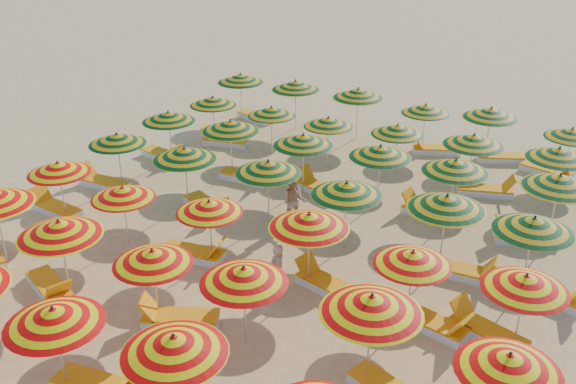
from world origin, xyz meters
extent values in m
plane|color=#E6B766|center=(0.00, 0.00, 0.00)|extent=(120.00, 120.00, 0.00)
cylinder|color=silver|center=(-1.33, -6.45, 0.93)|extent=(0.04, 0.04, 1.86)
cone|color=#DE6100|center=(-1.33, -6.45, 1.74)|extent=(2.39, 2.39, 0.35)
sphere|color=black|center=(-1.33, -6.45, 1.94)|extent=(0.06, 0.06, 0.06)
cylinder|color=silver|center=(1.16, -6.15, 0.95)|extent=(0.04, 0.04, 1.91)
cone|color=#DE6100|center=(1.16, -6.15, 1.78)|extent=(2.42, 2.42, 0.36)
sphere|color=black|center=(1.16, -6.15, 1.99)|extent=(0.06, 0.06, 0.06)
cylinder|color=silver|center=(-6.21, -3.58, 0.99)|extent=(0.04, 0.04, 1.98)
cylinder|color=silver|center=(-3.58, -4.01, 0.98)|extent=(0.04, 0.04, 1.96)
cone|color=#DE6100|center=(-3.58, -4.01, 1.83)|extent=(2.17, 2.17, 0.37)
sphere|color=black|center=(-3.58, -4.01, 2.05)|extent=(0.07, 0.07, 0.07)
cylinder|color=silver|center=(-1.10, -3.82, 0.88)|extent=(0.03, 0.03, 1.77)
cone|color=#DE6100|center=(-1.10, -3.82, 1.65)|extent=(1.79, 1.79, 0.34)
sphere|color=black|center=(-1.10, -3.82, 1.84)|extent=(0.06, 0.06, 0.06)
cylinder|color=silver|center=(1.09, -3.65, 0.92)|extent=(0.04, 0.04, 1.85)
cone|color=#DE6100|center=(1.09, -3.65, 1.72)|extent=(2.34, 2.34, 0.35)
sphere|color=black|center=(1.09, -3.65, 1.93)|extent=(0.06, 0.06, 0.06)
cylinder|color=silver|center=(3.82, -3.61, 0.99)|extent=(0.04, 0.04, 1.99)
cone|color=#DE6100|center=(3.82, -3.61, 1.86)|extent=(2.33, 2.33, 0.38)
sphere|color=black|center=(3.82, -3.61, 2.07)|extent=(0.07, 0.07, 0.07)
cone|color=#DE6100|center=(6.38, -3.92, 1.70)|extent=(2.24, 2.24, 0.35)
sphere|color=black|center=(6.38, -3.92, 1.90)|extent=(0.06, 0.06, 0.06)
cylinder|color=silver|center=(-6.50, -1.13, 0.89)|extent=(0.03, 0.03, 1.77)
cone|color=#DE6100|center=(-6.50, -1.13, 1.65)|extent=(1.77, 1.77, 0.34)
sphere|color=black|center=(-6.50, -1.13, 1.85)|extent=(0.06, 0.06, 0.06)
cylinder|color=silver|center=(-3.88, -1.49, 0.85)|extent=(0.03, 0.03, 1.70)
cone|color=#DE6100|center=(-3.88, -1.49, 1.59)|extent=(2.17, 2.17, 0.32)
sphere|color=black|center=(-3.88, -1.49, 1.78)|extent=(0.06, 0.06, 0.06)
cylinder|color=silver|center=(-1.39, -1.16, 0.86)|extent=(0.03, 0.03, 1.71)
cone|color=#DE6100|center=(-1.39, -1.16, 1.60)|extent=(1.94, 1.94, 0.33)
sphere|color=black|center=(-1.39, -1.16, 1.79)|extent=(0.06, 0.06, 0.06)
cylinder|color=silver|center=(1.34, -1.05, 0.97)|extent=(0.04, 0.04, 1.94)
cone|color=#DE6100|center=(1.34, -1.05, 1.81)|extent=(2.42, 2.42, 0.37)
sphere|color=black|center=(1.34, -1.05, 2.02)|extent=(0.06, 0.06, 0.06)
cylinder|color=silver|center=(3.92, -1.26, 0.86)|extent=(0.03, 0.03, 1.72)
cone|color=#DE6100|center=(3.92, -1.26, 1.61)|extent=(1.88, 1.88, 0.33)
sphere|color=black|center=(3.92, -1.26, 1.79)|extent=(0.06, 0.06, 0.06)
cylinder|color=silver|center=(6.26, -1.23, 0.89)|extent=(0.03, 0.03, 1.78)
cone|color=#DE6100|center=(6.26, -1.23, 1.66)|extent=(1.91, 1.91, 0.34)
sphere|color=black|center=(6.26, -1.23, 1.85)|extent=(0.06, 0.06, 0.06)
cylinder|color=silver|center=(-6.49, 1.37, 0.90)|extent=(0.03, 0.03, 1.81)
cone|color=#625505|center=(-6.49, 1.37, 1.69)|extent=(2.32, 2.32, 0.34)
sphere|color=black|center=(-6.49, 1.37, 1.88)|extent=(0.06, 0.06, 0.06)
cylinder|color=silver|center=(-3.72, 1.11, 0.95)|extent=(0.04, 0.04, 1.91)
cone|color=#625505|center=(-3.72, 1.11, 1.78)|extent=(2.41, 2.41, 0.36)
sphere|color=black|center=(-3.72, 1.11, 1.99)|extent=(0.06, 0.06, 0.06)
cylinder|color=silver|center=(-1.07, 1.39, 0.95)|extent=(0.04, 0.04, 1.89)
cone|color=#625505|center=(-1.07, 1.39, 1.77)|extent=(2.11, 2.11, 0.36)
sphere|color=black|center=(-1.07, 1.39, 1.97)|extent=(0.06, 0.06, 0.06)
cylinder|color=silver|center=(1.43, 1.06, 0.95)|extent=(0.04, 0.04, 1.89)
cone|color=#625505|center=(1.43, 1.06, 1.77)|extent=(2.02, 2.02, 0.36)
sphere|color=black|center=(1.43, 1.06, 1.97)|extent=(0.06, 0.06, 0.06)
cylinder|color=silver|center=(4.00, 1.26, 0.99)|extent=(0.04, 0.04, 1.99)
cone|color=#625505|center=(4.00, 1.26, 1.85)|extent=(2.62, 2.62, 0.38)
sphere|color=black|center=(4.00, 1.26, 2.07)|extent=(0.07, 0.07, 0.07)
cylinder|color=silver|center=(6.07, 1.23, 0.94)|extent=(0.04, 0.04, 1.88)
cone|color=#625505|center=(6.07, 1.23, 1.76)|extent=(1.89, 1.89, 0.36)
sphere|color=black|center=(6.07, 1.23, 1.96)|extent=(0.06, 0.06, 0.06)
cylinder|color=silver|center=(-6.30, 3.82, 0.92)|extent=(0.03, 0.03, 1.83)
cone|color=#625505|center=(-6.30, 3.82, 1.71)|extent=(2.38, 2.38, 0.35)
sphere|color=black|center=(-6.30, 3.82, 1.91)|extent=(0.06, 0.06, 0.06)
cylinder|color=silver|center=(-3.74, 3.74, 0.97)|extent=(0.04, 0.04, 1.94)
cone|color=#625505|center=(-3.74, 3.74, 1.81)|extent=(2.17, 2.17, 0.37)
sphere|color=black|center=(-3.74, 3.74, 2.02)|extent=(0.06, 0.06, 0.06)
cylinder|color=silver|center=(-1.11, 3.75, 0.95)|extent=(0.04, 0.04, 1.89)
cone|color=#625505|center=(-1.11, 3.75, 1.76)|extent=(2.40, 2.40, 0.36)
sphere|color=black|center=(-1.11, 3.75, 1.97)|extent=(0.06, 0.06, 0.06)
cylinder|color=silver|center=(1.35, 3.95, 0.94)|extent=(0.04, 0.04, 1.88)
cone|color=#625505|center=(1.35, 3.95, 1.76)|extent=(2.38, 2.38, 0.36)
sphere|color=black|center=(1.35, 3.95, 1.96)|extent=(0.06, 0.06, 0.06)
cylinder|color=silver|center=(3.61, 3.83, 0.95)|extent=(0.04, 0.04, 1.90)
cone|color=#625505|center=(3.61, 3.83, 1.78)|extent=(2.37, 2.37, 0.36)
sphere|color=black|center=(3.61, 3.83, 1.98)|extent=(0.06, 0.06, 0.06)
cylinder|color=silver|center=(6.35, 3.84, 0.99)|extent=(0.04, 0.04, 1.98)
cone|color=#625505|center=(6.35, 3.84, 1.85)|extent=(2.35, 2.35, 0.38)
sphere|color=black|center=(6.35, 3.84, 2.07)|extent=(0.07, 0.07, 0.07)
cylinder|color=silver|center=(-6.04, 6.22, 0.87)|extent=(0.03, 0.03, 1.74)
cone|color=#625505|center=(-6.04, 6.22, 1.63)|extent=(1.80, 1.80, 0.33)
sphere|color=black|center=(-6.04, 6.22, 1.82)|extent=(0.06, 0.06, 0.06)
cylinder|color=silver|center=(-3.54, 6.19, 0.86)|extent=(0.03, 0.03, 1.72)
cone|color=#625505|center=(-3.54, 6.19, 1.60)|extent=(2.14, 2.14, 0.33)
sphere|color=black|center=(-3.54, 6.19, 1.79)|extent=(0.06, 0.06, 0.06)
cylinder|color=silver|center=(-1.29, 6.12, 0.85)|extent=(0.03, 0.03, 1.70)
cone|color=#625505|center=(-1.29, 6.12, 1.59)|extent=(2.22, 2.22, 0.32)
sphere|color=black|center=(-1.29, 6.12, 1.77)|extent=(0.06, 0.06, 0.06)
cylinder|color=silver|center=(1.10, 6.34, 0.87)|extent=(0.03, 0.03, 1.74)
cone|color=#625505|center=(1.10, 6.34, 1.63)|extent=(1.78, 1.78, 0.33)
sphere|color=black|center=(1.10, 6.34, 1.82)|extent=(0.06, 0.06, 0.06)
cylinder|color=silver|center=(3.62, 6.17, 0.94)|extent=(0.04, 0.04, 1.88)
cone|color=#625505|center=(3.62, 6.17, 1.76)|extent=(1.92, 1.92, 0.36)
sphere|color=black|center=(3.62, 6.17, 1.96)|extent=(0.06, 0.06, 0.06)
cylinder|color=silver|center=(6.11, 6.21, 0.94)|extent=(0.04, 0.04, 1.87)
cone|color=#625505|center=(6.11, 6.21, 1.75)|extent=(2.40, 2.40, 0.36)
sphere|color=black|center=(6.11, 6.21, 1.95)|extent=(0.06, 0.06, 0.06)
cylinder|color=silver|center=(-6.45, 8.95, 0.95)|extent=(0.04, 0.04, 1.90)
cone|color=#625505|center=(-6.45, 8.95, 1.78)|extent=(2.17, 2.17, 0.36)
sphere|color=black|center=(-6.45, 8.95, 1.99)|extent=(0.06, 0.06, 0.06)
cylinder|color=silver|center=(-3.93, 8.96, 0.97)|extent=(0.04, 0.04, 1.93)
cone|color=#625505|center=(-3.93, 8.96, 1.80)|extent=(2.10, 2.10, 0.37)
sphere|color=black|center=(-3.93, 8.96, 2.02)|extent=(0.06, 0.06, 0.06)
cylinder|color=silver|center=(-1.32, 9.00, 0.98)|extent=(0.04, 0.04, 1.96)
cone|color=#625505|center=(-1.32, 9.00, 1.82)|extent=(2.32, 2.32, 0.37)
sphere|color=black|center=(-1.32, 9.00, 2.04)|extent=(0.07, 0.07, 0.07)
cylinder|color=silver|center=(1.33, 8.90, 0.87)|extent=(0.03, 0.03, 1.74)
cone|color=#625505|center=(1.33, 8.90, 1.62)|extent=(2.21, 2.21, 0.33)
sphere|color=black|center=(1.33, 8.90, 1.81)|extent=(0.06, 0.06, 0.06)
cylinder|color=silver|center=(3.60, 8.97, 0.96)|extent=(0.04, 0.04, 1.92)
cone|color=#625505|center=(3.60, 8.97, 1.80)|extent=(2.33, 2.33, 0.37)
sphere|color=black|center=(3.60, 8.97, 2.01)|extent=(0.06, 0.06, 0.06)
cylinder|color=silver|center=(6.28, 8.61, 0.87)|extent=(0.03, 0.03, 1.74)
cone|color=#625505|center=(6.28, 8.61, 1.62)|extent=(1.96, 1.96, 0.33)
sphere|color=black|center=(6.28, 8.61, 1.81)|extent=(0.06, 0.06, 0.06)
cube|color=orange|center=(-0.78, -6.24, 0.23)|extent=(1.76, 0.78, 0.06)
cube|color=orange|center=(-0.08, -6.15, 0.45)|extent=(0.43, 0.62, 0.48)
cube|color=white|center=(-4.13, -4.12, 0.10)|extent=(1.79, 1.23, 0.20)
cube|color=orange|center=(-4.13, -4.12, 0.23)|extent=(1.79, 1.23, 0.06)
cube|color=orange|center=(-3.49, -4.41, 0.45)|extent=(0.57, 0.68, 0.48)
cube|color=white|center=(-0.55, -3.74, 0.10)|extent=(1.79, 1.22, 0.20)
cube|color=orange|center=(-0.55, -3.74, 0.23)|extent=(1.79, 1.22, 0.06)
cube|color=orange|center=(-1.19, -4.02, 0.45)|extent=(0.57, 0.68, 0.48)
cube|color=white|center=(-7.05, -0.96, 0.10)|extent=(1.77, 0.82, 0.20)
cube|color=orange|center=(-7.05, -0.96, 0.23)|extent=(1.77, 0.82, 0.06)
cube|color=orange|center=(-7.74, -0.86, 0.45)|extent=(0.44, 0.63, 0.48)
cube|color=white|center=(-1.94, -1.26, 0.10)|extent=(1.76, 0.77, 0.20)
cube|color=orange|center=(-1.94, -1.26, 0.23)|extent=(1.76, 0.77, 0.06)
cube|color=orange|center=(-1.24, -1.18, 0.45)|extent=(0.43, 0.62, 0.48)
cube|color=white|center=(1.89, -1.04, 0.10)|extent=(1.79, 1.02, 0.20)
cube|color=orange|center=(1.89, -1.04, 0.23)|extent=(1.79, 1.02, 0.06)
cube|color=orange|center=(1.22, -0.85, 0.45)|extent=(0.51, 0.66, 0.48)
cube|color=white|center=(4.47, -1.37, 0.10)|extent=(1.79, 0.98, 0.20)
cube|color=orange|center=(4.47, -1.37, 0.23)|extent=(1.79, 0.98, 0.06)
cube|color=orange|center=(5.15, -1.54, 0.45)|extent=(0.50, 0.65, 0.48)
cube|color=white|center=(5.71, -1.16, 0.10)|extent=(1.80, 1.12, 0.20)
cube|color=orange|center=(5.71, -1.16, 0.23)|extent=(1.80, 1.12, 0.06)
cube|color=orange|center=(5.05, -0.92, 0.45)|extent=(0.54, 0.67, 0.48)
cube|color=white|center=(-7.04, 1.14, 0.10)|extent=(1.71, 0.61, 0.20)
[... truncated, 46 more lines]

